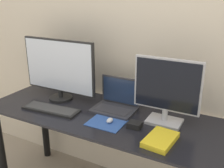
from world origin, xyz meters
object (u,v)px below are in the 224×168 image
monitor_left (59,69)px  mouse (110,120)px  monitor_right (167,91)px  keyboard (51,109)px  power_brick (135,125)px  book (161,140)px  laptop (116,102)px

monitor_left → mouse: size_ratio=10.62×
monitor_right → keyboard: size_ratio=1.00×
keyboard → mouse: size_ratio=7.31×
mouse → power_brick: (0.17, 0.02, -0.00)m
mouse → power_brick: 0.17m
power_brick → book: bearing=-23.8°
monitor_left → power_brick: monitor_left is taller
laptop → mouse: bearing=-74.2°
monitor_right → power_brick: (-0.15, -0.15, -0.21)m
book → power_brick: bearing=156.2°
power_brick → monitor_right: bearing=45.9°
monitor_right → power_brick: 0.30m
mouse → keyboard: bearing=-176.6°
keyboard → monitor_left: bearing=108.8°
mouse → laptop: bearing=105.8°
keyboard → mouse: 0.47m
laptop → power_brick: laptop is taller
monitor_left → book: bearing=-14.8°
laptop → power_brick: size_ratio=3.58×
monitor_left → mouse: 0.61m
laptop → mouse: 0.23m
monitor_left → power_brick: 0.76m
book → laptop: bearing=146.6°
monitor_left → monitor_right: bearing=-0.0°
monitor_right → mouse: 0.42m
monitor_right → book: (0.05, -0.24, -0.21)m
mouse → power_brick: power_brick is taller
keyboard → monitor_right: bearing=14.5°
monitor_left → power_brick: (0.71, -0.15, -0.24)m
laptop → keyboard: (-0.41, -0.25, -0.05)m
monitor_right → power_brick: size_ratio=5.11×
monitor_right → mouse: (-0.32, -0.17, -0.21)m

